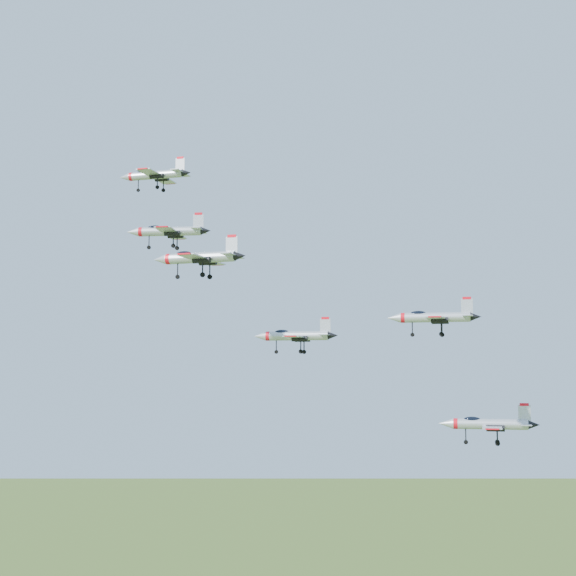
{
  "coord_description": "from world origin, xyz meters",
  "views": [
    {
      "loc": [
        6.78,
        -110.55,
        133.1
      ],
      "look_at": [
        3.03,
        -2.3,
        144.39
      ],
      "focal_mm": 50.0,
      "sensor_mm": 36.0,
      "label": 1
    }
  ],
  "objects": [
    {
      "name": "jet_trail",
      "position": [
        30.18,
        1.04,
        125.97
      ],
      "size": [
        13.45,
        11.32,
        3.61
      ],
      "rotation": [
        0.0,
        0.0,
        -0.21
      ],
      "color": "#B3BAC1"
    },
    {
      "name": "jet_right_high",
      "position": [
        -7.29,
        -16.35,
        146.62
      ],
      "size": [
        11.83,
        10.04,
        3.21
      ],
      "rotation": [
        0.0,
        0.0,
        -0.27
      ],
      "color": "#B3BAC1"
    },
    {
      "name": "jet_left_low",
      "position": [
        3.72,
        4.29,
        138.2
      ],
      "size": [
        12.35,
        10.38,
        3.31
      ],
      "rotation": [
        0.0,
        0.0,
        -0.19
      ],
      "color": "#B3BAC1"
    },
    {
      "name": "jet_left_high",
      "position": [
        -13.13,
        -4.88,
        151.86
      ],
      "size": [
        11.62,
        9.62,
        3.11
      ],
      "rotation": [
        0.0,
        0.0,
        -0.07
      ],
      "color": "#B3BAC1"
    },
    {
      "name": "jet_right_low",
      "position": [
        21.35,
        -10.26,
        139.83
      ],
      "size": [
        11.6,
        9.75,
        3.11
      ],
      "rotation": [
        0.0,
        0.0,
        -0.2
      ],
      "color": "#B3BAC1"
    },
    {
      "name": "jet_lead",
      "position": [
        -18.77,
        12.81,
        164.05
      ],
      "size": [
        12.23,
        10.35,
        3.3
      ],
      "rotation": [
        0.0,
        0.0,
        -0.25
      ],
      "color": "#B3BAC1"
    }
  ]
}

